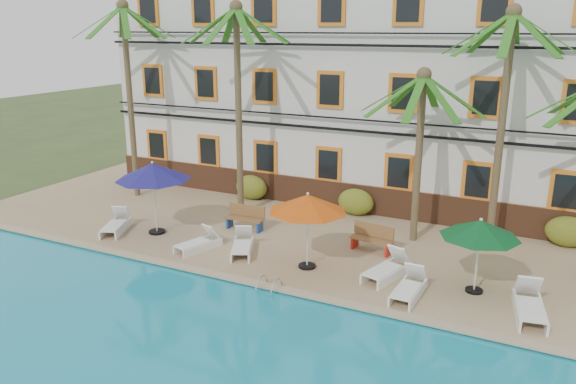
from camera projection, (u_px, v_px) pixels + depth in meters
The scene contains 23 objects.
ground at pixel (286, 284), 17.44m from camera, with size 100.00×100.00×0.00m, color #384C23.
pool_deck at pixel (344, 230), 21.70m from camera, with size 30.00×12.00×0.25m, color tan.
pool_coping at pixel (273, 287), 16.59m from camera, with size 30.00×0.35×0.06m, color tan.
hotel_building at pixel (388, 82), 24.50m from camera, with size 25.40×6.44×10.22m.
palm_a at pixel (128, 75), 24.27m from camera, with size 4.25×4.25×8.55m.
palm_b at pixel (238, 82), 21.87m from camera, with size 4.25×4.25×8.41m.
palm_c at pixel (420, 130), 19.24m from camera, with size 4.25×4.25×6.15m.
palm_d at pixel (505, 98), 18.27m from camera, with size 4.25×4.25×8.14m.
shrub_left at pixel (252, 187), 25.03m from camera, with size 1.50×0.90×1.10m, color #1E5418.
shrub_mid at pixel (356, 202), 22.93m from camera, with size 1.50×0.90×1.10m, color #1E5418.
shrub_right at pixel (568, 232), 19.59m from camera, with size 1.50×0.90×1.10m, color #1E5418.
umbrella_blue at pixel (153, 172), 20.39m from camera, with size 2.77×2.77×2.76m.
umbrella_red at pixel (308, 204), 17.43m from camera, with size 2.51×2.51×2.51m.
umbrella_green at pixel (480, 229), 15.83m from camera, with size 2.27×2.27×2.27m.
lounger_a at pixel (116, 224), 21.14m from camera, with size 1.32×1.95×0.87m.
lounger_b at pixel (199, 242), 19.42m from camera, with size 1.06×1.79×0.80m.
lounger_c at pixel (242, 245), 19.14m from camera, with size 1.35×1.89×0.85m.
lounger_d at pixel (388, 268), 17.23m from camera, with size 1.19×2.01×0.90m.
lounger_e at pixel (409, 287), 16.02m from camera, with size 0.71×1.83×0.85m.
lounger_f at pixel (530, 305), 14.92m from camera, with size 1.05×2.08×0.94m.
bench_left at pixel (245, 217), 21.34m from camera, with size 1.52×0.55×0.93m.
bench_right at pixel (373, 238), 19.22m from camera, with size 1.56×0.70×0.93m.
pool_ladder at pixel (269, 289), 16.54m from camera, with size 0.54×0.74×0.74m.
Camera 1 is at (7.13, -14.24, 7.66)m, focal length 35.00 mm.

